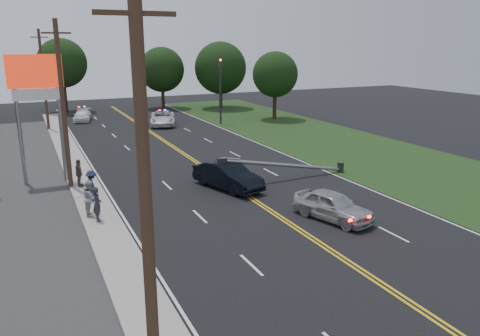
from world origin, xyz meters
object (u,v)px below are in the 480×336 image
utility_pole_near (146,215)px  bystander_c (92,186)px  bystander_b (91,198)px  bystander_d (79,173)px  pylon_sign (36,88)px  utility_pole_mid (63,106)px  emergency_a (163,118)px  waiting_sedan (333,206)px  emergency_b (83,116)px  utility_pole_far (44,80)px  fallen_streetlight (292,165)px  bystander_a (97,204)px  traffic_signal (220,85)px  crashed_sedan (228,176)px

utility_pole_near → bystander_c: (0.84, 16.61, -4.10)m
bystander_b → bystander_d: (0.05, 5.38, -0.06)m
pylon_sign → utility_pole_mid: size_ratio=0.80×
emergency_a → bystander_c: (-10.58, -23.16, 0.22)m
waiting_sedan → emergency_b: 38.32m
utility_pole_far → emergency_a: size_ratio=1.81×
fallen_streetlight → waiting_sedan: 7.45m
bystander_b → bystander_a: bearing=-155.7°
waiting_sedan → bystander_d: bystander_d is taller
traffic_signal → waiting_sedan: bearing=-101.7°
utility_pole_far → waiting_sedan: utility_pole_far is taller
pylon_sign → waiting_sedan: bearing=-46.0°
traffic_signal → utility_pole_near: 41.84m
crashed_sedan → emergency_b: bearing=81.4°
bystander_a → bystander_c: size_ratio=1.01×
waiting_sedan → emergency_a: size_ratio=0.78×
bystander_c → waiting_sedan: bearing=-146.0°
traffic_signal → emergency_b: traffic_signal is taller
bystander_d → utility_pole_mid: bearing=44.1°
fallen_streetlight → utility_pole_far: (-13.39, 26.00, 4.17)m
traffic_signal → bystander_d: 25.20m
bystander_d → crashed_sedan: bearing=-127.4°
fallen_streetlight → waiting_sedan: bearing=-105.0°
pylon_sign → emergency_b: (5.19, 24.37, -5.36)m
traffic_signal → crashed_sedan: traffic_signal is taller
crashed_sedan → waiting_sedan: 7.53m
crashed_sedan → bystander_d: 9.07m
utility_pole_far → bystander_c: 25.73m
emergency_b → bystander_c: bystander_c is taller
bystander_a → pylon_sign: bearing=8.7°
pylon_sign → emergency_b: 25.49m
pylon_sign → crashed_sedan: size_ratio=1.62×
fallen_streetlight → emergency_a: (-1.96, 23.77, -0.15)m
pylon_sign → bystander_c: pylon_sign is taller
bystander_d → waiting_sedan: bearing=-147.0°
utility_pole_near → bystander_d: (0.51, 19.66, -4.11)m
utility_pole_near → bystander_c: utility_pole_near is taller
bystander_b → bystander_c: 2.36m
fallen_streetlight → bystander_b: 13.04m
utility_pole_mid → waiting_sedan: bearing=-44.3°
crashed_sedan → bystander_b: size_ratio=2.69×
utility_pole_near → utility_pole_far: bearing=90.0°
utility_pole_mid → bystander_c: (0.84, -3.39, -4.10)m
fallen_streetlight → utility_pole_near: size_ratio=0.94×
utility_pole_near → bystander_b: size_ratio=5.44×
pylon_sign → fallen_streetlight: pylon_sign is taller
utility_pole_far → crashed_sedan: 27.92m
bystander_b → pylon_sign: bearing=26.8°
utility_pole_mid → bystander_b: size_ratio=5.44×
emergency_b → bystander_d: size_ratio=2.55×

